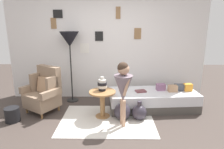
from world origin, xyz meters
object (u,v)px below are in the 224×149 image
object	(u,v)px
vase_striped	(102,85)
demijohn_far	(139,112)
person_child	(123,86)
floor_lamp	(70,41)
book_on_daybed	(141,91)
magazine_basket	(12,115)
demijohn_near	(122,111)
daybed	(153,100)
side_table	(102,99)
armchair	(44,92)

from	to	relation	value
vase_striped	demijohn_far	size ratio (longest dim) A/B	0.74
person_child	demijohn_far	distance (m)	0.75
vase_striped	person_child	distance (m)	0.58
person_child	floor_lamp	bearing A→B (deg)	134.66
floor_lamp	book_on_daybed	size ratio (longest dim) A/B	7.60
magazine_basket	person_child	bearing A→B (deg)	-3.39
floor_lamp	demijohn_near	xyz separation A→B (m)	(1.19, -0.97, -1.28)
vase_striped	book_on_daybed	distance (m)	0.93
book_on_daybed	daybed	bearing A→B (deg)	8.24
daybed	book_on_daybed	size ratio (longest dim) A/B	8.92
daybed	side_table	world-z (taller)	side_table
armchair	person_child	size ratio (longest dim) A/B	0.80
floor_lamp	demijohn_near	bearing A→B (deg)	-39.03
daybed	demijohn_far	xyz separation A→B (m)	(-0.36, -0.55, -0.05)
person_child	magazine_basket	distance (m)	2.24
daybed	side_table	bearing A→B (deg)	-157.93
side_table	person_child	xyz separation A→B (m)	(0.40, -0.35, 0.39)
person_child	demijohn_far	bearing A→B (deg)	35.69
armchair	book_on_daybed	distance (m)	2.09
book_on_daybed	magazine_basket	bearing A→B (deg)	-166.31
demijohn_far	magazine_basket	size ratio (longest dim) A/B	1.37
magazine_basket	demijohn_far	bearing A→B (deg)	2.63
side_table	demijohn_far	world-z (taller)	side_table
armchair	vase_striped	distance (m)	1.30
book_on_daybed	floor_lamp	bearing A→B (deg)	164.13
demijohn_far	daybed	bearing A→B (deg)	56.54
vase_striped	person_child	xyz separation A→B (m)	(0.40, -0.40, 0.11)
side_table	armchair	bearing A→B (deg)	167.77
person_child	book_on_daybed	size ratio (longest dim) A/B	5.50
armchair	demijohn_near	distance (m)	1.73
vase_striped	armchair	bearing A→B (deg)	170.27
magazine_basket	demijohn_near	bearing A→B (deg)	3.08
book_on_daybed	vase_striped	bearing A→B (deg)	-157.16
floor_lamp	demijohn_far	bearing A→B (deg)	-32.34
demijohn_near	magazine_basket	bearing A→B (deg)	-176.92
daybed	side_table	distance (m)	1.20
daybed	demijohn_far	size ratio (longest dim) A/B	5.13
book_on_daybed	demijohn_far	xyz separation A→B (m)	(-0.08, -0.51, -0.26)
demijohn_near	demijohn_far	xyz separation A→B (m)	(0.34, -0.00, -0.02)
armchair	book_on_daybed	size ratio (longest dim) A/B	4.41
armchair	person_child	distance (m)	1.81
daybed	book_on_daybed	bearing A→B (deg)	-171.76
demijohn_near	magazine_basket	distance (m)	2.14
side_table	vase_striped	size ratio (longest dim) A/B	1.95
vase_striped	magazine_basket	xyz separation A→B (m)	(-1.74, -0.28, -0.53)
book_on_daybed	magazine_basket	distance (m)	2.65
vase_striped	daybed	bearing A→B (deg)	19.33
demijohn_far	magazine_basket	xyz separation A→B (m)	(-2.48, -0.11, -0.01)
floor_lamp	magazine_basket	size ratio (longest dim) A/B	5.97
daybed	demijohn_near	distance (m)	0.89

